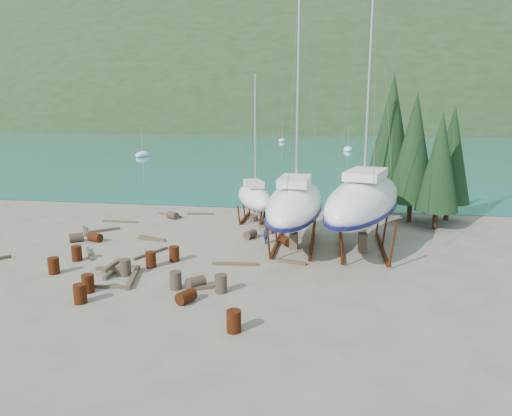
% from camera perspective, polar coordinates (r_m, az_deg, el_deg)
% --- Properties ---
extents(ground, '(600.00, 600.00, 0.00)m').
position_cam_1_polar(ground, '(26.49, -4.93, -6.68)').
color(ground, '#645B4F').
rests_on(ground, ground).
extents(bay_water, '(700.00, 700.00, 0.00)m').
position_cam_1_polar(bay_water, '(339.49, 8.40, 10.28)').
color(bay_water, '#198080').
rests_on(bay_water, ground).
extents(far_hill, '(800.00, 360.00, 110.00)m').
position_cam_1_polar(far_hill, '(344.49, 8.41, 10.30)').
color(far_hill, '#203219').
rests_on(far_hill, ground).
extents(far_house_left, '(6.60, 5.60, 5.60)m').
position_cam_1_polar(far_house_left, '(224.41, -7.99, 10.31)').
color(far_house_left, beige).
rests_on(far_house_left, ground).
extents(far_house_center, '(6.60, 5.60, 5.60)m').
position_cam_1_polar(far_house_center, '(216.00, 2.37, 10.36)').
color(far_house_center, beige).
rests_on(far_house_center, ground).
extents(far_house_right, '(6.60, 5.60, 5.60)m').
position_cam_1_polar(far_house_right, '(215.71, 15.88, 9.92)').
color(far_house_right, beige).
rests_on(far_house_right, ground).
extents(cypress_near_right, '(3.60, 3.60, 10.00)m').
position_cam_1_polar(cypress_near_right, '(36.95, 19.13, 7.14)').
color(cypress_near_right, black).
rests_on(cypress_near_right, ground).
extents(cypress_mid_right, '(3.06, 3.06, 8.50)m').
position_cam_1_polar(cypress_mid_right, '(35.36, 21.97, 5.34)').
color(cypress_mid_right, black).
rests_on(cypress_mid_right, ground).
extents(cypress_back_left, '(4.14, 4.14, 11.50)m').
position_cam_1_polar(cypress_back_left, '(38.66, 16.52, 8.78)').
color(cypress_back_left, black).
rests_on(cypress_back_left, ground).
extents(cypress_far_right, '(3.24, 3.24, 9.00)m').
position_cam_1_polar(cypress_far_right, '(38.58, 23.24, 6.14)').
color(cypress_far_right, black).
rests_on(cypress_far_right, ground).
extents(moored_boat_left, '(2.00, 5.00, 6.05)m').
position_cam_1_polar(moored_boat_left, '(92.15, -14.00, 6.49)').
color(moored_boat_left, white).
rests_on(moored_boat_left, ground).
extents(moored_boat_mid, '(2.00, 5.00, 6.05)m').
position_cam_1_polar(moored_boat_mid, '(104.70, 11.42, 7.20)').
color(moored_boat_mid, white).
rests_on(moored_boat_mid, ground).
extents(moored_boat_far, '(2.00, 5.00, 6.05)m').
position_cam_1_polar(moored_boat_far, '(135.32, 3.28, 8.41)').
color(moored_boat_far, white).
rests_on(moored_boat_far, ground).
extents(large_sailboat_near, '(3.68, 11.16, 17.39)m').
position_cam_1_polar(large_sailboat_near, '(28.84, 4.89, 0.61)').
color(large_sailboat_near, white).
rests_on(large_sailboat_near, ground).
extents(large_sailboat_far, '(6.77, 12.76, 19.37)m').
position_cam_1_polar(large_sailboat_far, '(28.74, 13.33, 1.02)').
color(large_sailboat_far, white).
rests_on(large_sailboat_far, ground).
extents(small_sailboat_shore, '(4.77, 7.34, 11.26)m').
position_cam_1_polar(small_sailboat_shore, '(36.13, -0.20, 1.41)').
color(small_sailboat_shore, white).
rests_on(small_sailboat_shore, ground).
extents(worker, '(0.43, 0.64, 1.72)m').
position_cam_1_polar(worker, '(29.76, 1.31, -2.83)').
color(worker, navy).
rests_on(worker, ground).
extents(drum_0, '(0.58, 0.58, 0.88)m').
position_cam_1_polar(drum_0, '(26.62, -23.96, -6.60)').
color(drum_0, '#56210E').
rests_on(drum_0, ground).
extents(drum_1, '(1.02, 1.04, 0.58)m').
position_cam_1_polar(drum_1, '(22.67, -7.55, -9.21)').
color(drum_1, '#2D2823').
rests_on(drum_1, ground).
extents(drum_2, '(1.01, 0.81, 0.58)m').
position_cam_1_polar(drum_2, '(32.08, -19.45, -3.49)').
color(drum_2, '#56210E').
rests_on(drum_2, ground).
extents(drum_3, '(0.58, 0.58, 0.88)m').
position_cam_1_polar(drum_3, '(23.36, -20.26, -8.83)').
color(drum_3, '#56210E').
rests_on(drum_3, ground).
extents(drum_5, '(0.58, 0.58, 0.88)m').
position_cam_1_polar(drum_5, '(22.66, -10.00, -8.89)').
color(drum_5, '#2D2823').
rests_on(drum_5, ground).
extents(drum_6, '(0.94, 1.05, 0.58)m').
position_cam_1_polar(drum_6, '(29.43, 3.79, -4.18)').
color(drum_6, '#56210E').
rests_on(drum_6, ground).
extents(drum_7, '(0.58, 0.58, 0.88)m').
position_cam_1_polar(drum_7, '(18.29, -2.78, -13.95)').
color(drum_7, '#56210E').
rests_on(drum_7, ground).
extents(drum_8, '(0.58, 0.58, 0.88)m').
position_cam_1_polar(drum_8, '(28.37, -21.50, -5.30)').
color(drum_8, '#56210E').
rests_on(drum_8, ground).
extents(drum_9, '(1.05, 0.93, 0.58)m').
position_cam_1_polar(drum_9, '(37.33, -10.39, -0.90)').
color(drum_9, '#2D2823').
rests_on(drum_9, ground).
extents(drum_10, '(0.58, 0.58, 0.88)m').
position_cam_1_polar(drum_10, '(25.99, -13.01, -6.30)').
color(drum_10, '#56210E').
rests_on(drum_10, ground).
extents(drum_11, '(0.89, 1.04, 0.58)m').
position_cam_1_polar(drum_11, '(31.03, -0.71, -3.30)').
color(drum_11, '#2D2823').
rests_on(drum_11, ground).
extents(drum_12, '(0.90, 1.04, 0.58)m').
position_cam_1_polar(drum_12, '(21.11, -8.73, -10.88)').
color(drum_12, '#56210E').
rests_on(drum_12, ground).
extents(drum_13, '(0.58, 0.58, 0.88)m').
position_cam_1_polar(drum_13, '(22.22, -21.13, -9.97)').
color(drum_13, '#56210E').
rests_on(drum_13, ground).
extents(drum_14, '(0.58, 0.58, 0.88)m').
position_cam_1_polar(drum_14, '(26.74, -10.19, -5.66)').
color(drum_14, '#56210E').
rests_on(drum_14, ground).
extents(drum_15, '(1.05, 0.99, 0.58)m').
position_cam_1_polar(drum_15, '(32.49, -21.52, -3.46)').
color(drum_15, '#2D2823').
rests_on(drum_15, ground).
extents(drum_16, '(0.58, 0.58, 0.88)m').
position_cam_1_polar(drum_16, '(25.05, -16.00, -7.15)').
color(drum_16, '#2D2823').
rests_on(drum_16, ground).
extents(drum_17, '(0.58, 0.58, 0.88)m').
position_cam_1_polar(drum_17, '(21.99, -4.40, -9.40)').
color(drum_17, '#2D2823').
rests_on(drum_17, ground).
extents(timber_0, '(2.40, 1.30, 0.14)m').
position_cam_1_polar(timber_0, '(38.56, -10.71, -0.85)').
color(timber_0, brown).
rests_on(timber_0, ground).
extents(timber_1, '(1.60, 0.60, 0.19)m').
position_cam_1_polar(timber_1, '(26.08, 4.56, -6.75)').
color(timber_1, brown).
rests_on(timber_1, ground).
extents(timber_2, '(1.73, 1.66, 0.19)m').
position_cam_1_polar(timber_2, '(34.65, -18.42, -2.65)').
color(timber_2, brown).
rests_on(timber_2, ground).
extents(timber_3, '(2.64, 0.45, 0.15)m').
position_cam_1_polar(timber_3, '(23.79, -18.73, -9.28)').
color(timber_3, brown).
rests_on(timber_3, ground).
extents(timber_4, '(2.01, 1.01, 0.17)m').
position_cam_1_polar(timber_4, '(31.70, -12.99, -3.67)').
color(timber_4, brown).
rests_on(timber_4, ground).
extents(timber_5, '(2.54, 0.45, 0.16)m').
position_cam_1_polar(timber_5, '(25.78, -2.66, -6.99)').
color(timber_5, brown).
rests_on(timber_5, ground).
extents(timber_6, '(1.81, 0.80, 0.19)m').
position_cam_1_polar(timber_6, '(37.74, 2.88, -0.89)').
color(timber_6, brown).
rests_on(timber_6, ground).
extents(timber_7, '(1.37, 0.85, 0.17)m').
position_cam_1_polar(timber_7, '(22.52, -6.81, -9.89)').
color(timber_7, brown).
rests_on(timber_7, ground).
extents(timber_8, '(2.01, 0.52, 0.19)m').
position_cam_1_polar(timber_8, '(31.35, -12.87, -3.82)').
color(timber_8, brown).
rests_on(timber_8, ground).
extents(timber_9, '(2.22, 0.50, 0.15)m').
position_cam_1_polar(timber_9, '(38.54, -6.94, -0.72)').
color(timber_9, brown).
rests_on(timber_9, ground).
extents(timber_11, '(1.25, 2.63, 0.15)m').
position_cam_1_polar(timber_11, '(28.36, -12.99, -5.53)').
color(timber_11, brown).
rests_on(timber_11, ground).
extents(timber_12, '(1.54, 2.13, 0.17)m').
position_cam_1_polar(timber_12, '(29.32, -20.10, -5.37)').
color(timber_12, brown).
rests_on(timber_12, ground).
extents(timber_15, '(2.84, 0.20, 0.15)m').
position_cam_1_polar(timber_15, '(37.12, -16.64, -1.63)').
color(timber_15, brown).
rests_on(timber_15, ground).
extents(timber_16, '(1.00, 3.09, 0.23)m').
position_cam_1_polar(timber_16, '(24.52, -15.10, -8.32)').
color(timber_16, brown).
rests_on(timber_16, ground).
extents(timber_17, '(1.62, 2.42, 0.16)m').
position_cam_1_polar(timber_17, '(35.00, -20.63, -2.68)').
color(timber_17, brown).
rests_on(timber_17, ground).
extents(timber_pile_fore, '(1.80, 1.80, 0.60)m').
position_cam_1_polar(timber_pile_fore, '(25.41, -17.54, -7.31)').
color(timber_pile_fore, brown).
rests_on(timber_pile_fore, ground).
extents(timber_pile_aft, '(1.80, 1.80, 0.60)m').
position_cam_1_polar(timber_pile_aft, '(32.94, 2.00, -2.40)').
color(timber_pile_aft, brown).
rests_on(timber_pile_aft, ground).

